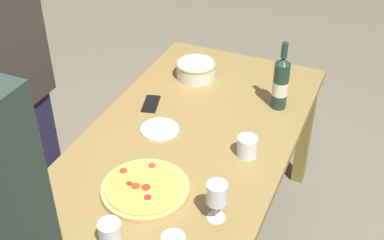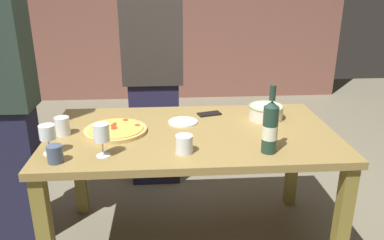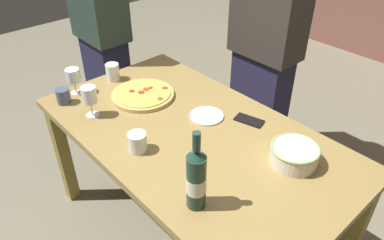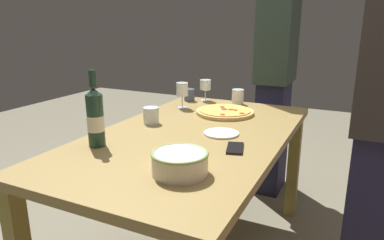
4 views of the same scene
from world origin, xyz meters
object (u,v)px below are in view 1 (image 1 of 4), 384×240
Objects in this scene: serving_bowl at (196,69)px; side_plate at (160,129)px; wine_glass_by_bottle at (217,195)px; person_host at (5,101)px; dining_table at (192,148)px; wine_bottle at (281,83)px; pizza at (145,189)px; cup_amber at (110,234)px; cell_phone at (151,104)px; cup_ceramic at (247,147)px.

serving_bowl is 0.51m from side_plate.
side_plate is (0.41, 0.43, -0.11)m from wine_glass_by_bottle.
wine_glass_by_bottle is at bearing -26.55° from person_host.
dining_table is 4.67× the size of wine_bottle.
cup_amber reaches higher than pizza.
pizza is 0.86m from wine_bottle.
dining_table is 0.52m from wine_bottle.
cup_amber is 0.97m from person_host.
wine_glass_by_bottle is 0.82m from cell_phone.
cup_ceramic is (0.65, -0.28, -0.01)m from cup_amber.
pizza is at bearing 85.36° from wine_glass_by_bottle.
cup_amber is at bearing -168.06° from side_plate.
pizza is 1.63× the size of serving_bowl.
wine_glass_by_bottle is (-0.45, -0.29, 0.21)m from dining_table.
cell_phone is at bearing 18.03° from cup_amber.
serving_bowl is 2.09× the size of cup_amber.
person_host is at bearing 117.40° from wine_bottle.
serving_bowl is (0.46, 0.18, 0.14)m from dining_table.
wine_glass_by_bottle is 0.10× the size of person_host.
cup_amber reaches higher than side_plate.
cell_phone is 0.68m from person_host.
cup_ceramic is at bearing -23.05° from cup_amber.
dining_table is at bearing -2.01° from pizza.
wine_glass_by_bottle reaches higher than pizza.
serving_bowl is at bearing 10.21° from pizza.
cup_ceramic is 0.42m from side_plate.
person_host is (-0.36, 0.56, 0.09)m from cell_phone.
person_host is at bearing 76.67° from pizza.
wine_glass_by_bottle is at bearing 179.08° from wine_bottle.
cell_phone is at bearing 37.46° from side_plate.
serving_bowl is at bearing 20.71° from dining_table.
wine_bottle is (0.36, -0.30, 0.23)m from dining_table.
cup_ceramic is 0.52× the size of side_plate.
side_plate is at bearing -176.13° from serving_bowl.
cup_amber reaches higher than cup_ceramic.
wine_glass_by_bottle reaches higher than serving_bowl.
wine_glass_by_bottle is at bearing -48.10° from cup_amber.
dining_table is 0.57m from wine_glass_by_bottle.
dining_table is 4.60× the size of pizza.
dining_table is 0.73m from cup_amber.
side_plate is 0.73m from person_host.
wine_glass_by_bottle reaches higher than dining_table.
serving_bowl is 0.50m from wine_bottle.
person_host reaches higher than serving_bowl.
side_plate is at bearing 132.17° from wine_bottle.
wine_bottle is 2.38× the size of cell_phone.
wine_bottle is at bearing 11.88° from person_host.
dining_table is 0.52m from serving_bowl.
side_plate is at bearing 46.48° from wine_glass_by_bottle.
cup_amber reaches higher than serving_bowl.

